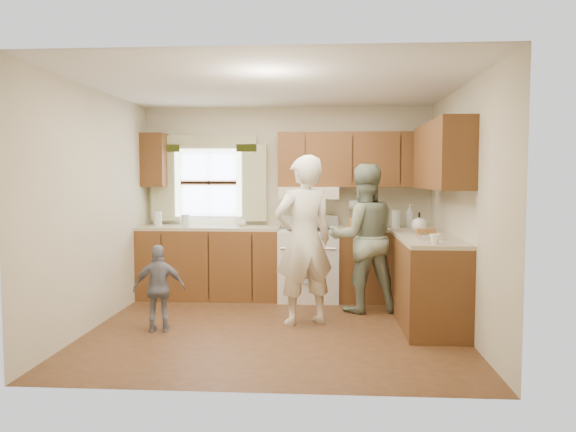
# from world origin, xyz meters

# --- Properties ---
(room) EXTENTS (3.80, 3.80, 3.80)m
(room) POSITION_xyz_m (0.00, 0.00, 1.25)
(room) COLOR #482B16
(room) RESTS_ON ground
(kitchen_fixtures) EXTENTS (3.80, 2.25, 2.15)m
(kitchen_fixtures) POSITION_xyz_m (0.61, 1.08, 0.84)
(kitchen_fixtures) COLOR #40250D
(kitchen_fixtures) RESTS_ON ground
(stove) EXTENTS (0.76, 0.67, 1.07)m
(stove) POSITION_xyz_m (0.30, 1.44, 0.47)
(stove) COLOR silver
(stove) RESTS_ON ground
(woman_left) EXTENTS (0.78, 0.67, 1.81)m
(woman_left) POSITION_xyz_m (0.28, 0.22, 0.90)
(woman_left) COLOR white
(woman_left) RESTS_ON ground
(woman_right) EXTENTS (0.96, 0.81, 1.73)m
(woman_right) POSITION_xyz_m (0.95, 0.85, 0.86)
(woman_right) COLOR #23402D
(woman_right) RESTS_ON ground
(child) EXTENTS (0.55, 0.31, 0.89)m
(child) POSITION_xyz_m (-1.18, -0.18, 0.45)
(child) COLOR gray
(child) RESTS_ON ground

